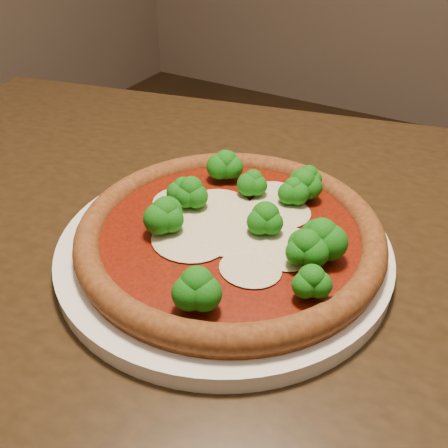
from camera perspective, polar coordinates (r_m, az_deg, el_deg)
The scene contains 3 objects.
dining_table at distance 0.62m, azimuth 1.60°, elevation -9.51°, with size 1.26×0.97×0.75m.
plate at distance 0.53m, azimuth 0.00°, elevation -2.74°, with size 0.35×0.35×0.02m, color white.
pizza at distance 0.51m, azimuth 1.15°, elevation -0.56°, with size 0.32×0.32×0.06m.
Camera 1 is at (-0.04, -0.58, 1.09)m, focal length 40.00 mm.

